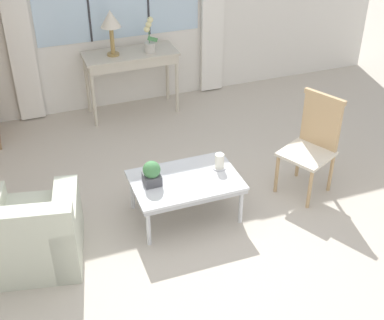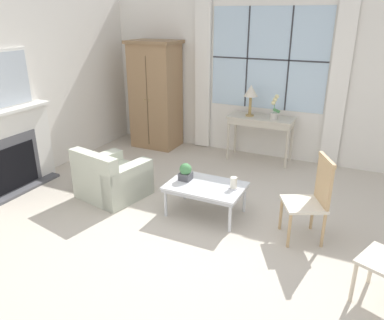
% 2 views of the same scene
% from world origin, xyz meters
% --- Properties ---
extents(ground_plane, '(14.00, 14.00, 0.00)m').
position_xyz_m(ground_plane, '(0.00, 0.00, 0.00)').
color(ground_plane, '#BCB2A3').
extents(wall_back_windowed, '(7.20, 0.14, 2.80)m').
position_xyz_m(wall_back_windowed, '(0.00, 3.02, 1.41)').
color(wall_back_windowed, silver).
rests_on(wall_back_windowed, ground_plane).
extents(wall_left, '(0.06, 7.20, 2.80)m').
position_xyz_m(wall_left, '(-3.03, 0.60, 1.40)').
color(wall_left, silver).
rests_on(wall_left, ground_plane).
extents(fireplace, '(0.34, 1.53, 2.01)m').
position_xyz_m(fireplace, '(-2.91, -0.05, 0.68)').
color(fireplace, '#515156').
rests_on(fireplace, ground_plane).
extents(armoire, '(0.92, 0.68, 2.01)m').
position_xyz_m(armoire, '(-2.03, 2.64, 1.01)').
color(armoire, '#93704C').
rests_on(armoire, ground_plane).
extents(console_table, '(1.12, 0.47, 0.79)m').
position_xyz_m(console_table, '(0.03, 2.71, 0.70)').
color(console_table, beige).
rests_on(console_table, ground_plane).
extents(table_lamp, '(0.24, 0.24, 0.54)m').
position_xyz_m(table_lamp, '(-0.17, 2.70, 1.20)').
color(table_lamp, '#9E7F47').
rests_on(table_lamp, console_table).
extents(potted_orchid, '(0.17, 0.13, 0.42)m').
position_xyz_m(potted_orchid, '(0.26, 2.64, 0.95)').
color(potted_orchid, '#BCB7AD').
rests_on(potted_orchid, console_table).
extents(armchair_upholstered, '(0.96, 0.95, 0.73)m').
position_xyz_m(armchair_upholstered, '(-1.46, 0.41, 0.25)').
color(armchair_upholstered, beige).
rests_on(armchair_upholstered, ground_plane).
extents(side_chair_wooden, '(0.59, 0.59, 1.00)m').
position_xyz_m(side_chair_wooden, '(1.27, 0.52, 0.56)').
color(side_chair_wooden, beige).
rests_on(side_chair_wooden, ground_plane).
extents(coffee_table, '(0.98, 0.65, 0.41)m').
position_xyz_m(coffee_table, '(-0.05, 0.51, 0.37)').
color(coffee_table, silver).
rests_on(coffee_table, ground_plane).
extents(potted_plant_small, '(0.16, 0.16, 0.23)m').
position_xyz_m(potted_plant_small, '(-0.35, 0.54, 0.53)').
color(potted_plant_small, '#4C4C51').
rests_on(potted_plant_small, coffee_table).
extents(pillar_candle, '(0.12, 0.12, 0.16)m').
position_xyz_m(pillar_candle, '(0.31, 0.57, 0.49)').
color(pillar_candle, silver).
rests_on(pillar_candle, coffee_table).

